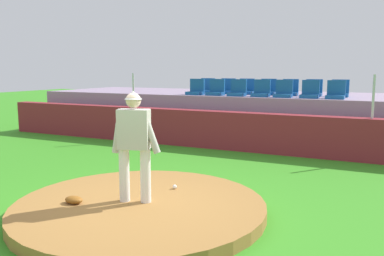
{
  "coord_description": "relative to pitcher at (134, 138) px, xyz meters",
  "views": [
    {
      "loc": [
        3.26,
        -4.98,
        2.19
      ],
      "look_at": [
        0.0,
        1.85,
        1.08
      ],
      "focal_mm": 37.42,
      "sensor_mm": 36.0,
      "label": 1
    }
  ],
  "objects": [
    {
      "name": "ground_plane",
      "position": [
        0.08,
        0.01,
        -1.17
      ],
      "size": [
        60.0,
        60.0,
        0.0
      ],
      "primitive_type": "plane",
      "color": "#358C1F"
    },
    {
      "name": "pitchers_mound",
      "position": [
        0.08,
        0.01,
        -1.07
      ],
      "size": [
        3.84,
        3.84,
        0.18
      ],
      "primitive_type": "cylinder",
      "color": "olive",
      "rests_on": "ground_plane"
    },
    {
      "name": "pitcher",
      "position": [
        0.0,
        0.0,
        0.0
      ],
      "size": [
        0.75,
        0.37,
        1.7
      ],
      "rotation": [
        0.0,
        0.0,
        0.3
      ],
      "color": "silver",
      "rests_on": "pitchers_mound"
    },
    {
      "name": "baseball",
      "position": [
        0.24,
        0.83,
        -0.95
      ],
      "size": [
        0.07,
        0.07,
        0.07
      ],
      "primitive_type": "sphere",
      "color": "white",
      "rests_on": "pitchers_mound"
    },
    {
      "name": "fielding_glove",
      "position": [
        -0.79,
        -0.48,
        -0.93
      ],
      "size": [
        0.31,
        0.21,
        0.11
      ],
      "primitive_type": "ellipsoid",
      "rotation": [
        0.0,
        0.0,
        3.11
      ],
      "color": "brown",
      "rests_on": "pitchers_mound"
    },
    {
      "name": "brick_barrier",
      "position": [
        0.08,
        5.3,
        -0.64
      ],
      "size": [
        16.8,
        0.4,
        1.05
      ],
      "primitive_type": "cube",
      "color": "maroon",
      "rests_on": "ground_plane"
    },
    {
      "name": "fence_post_left",
      "position": [
        -3.55,
        5.3,
        0.4
      ],
      "size": [
        0.06,
        0.06,
        1.03
      ],
      "primitive_type": "cylinder",
      "color": "silver",
      "rests_on": "brick_barrier"
    },
    {
      "name": "fence_post_right",
      "position": [
        3.14,
        5.3,
        0.4
      ],
      "size": [
        0.06,
        0.06,
        1.03
      ],
      "primitive_type": "cylinder",
      "color": "silver",
      "rests_on": "brick_barrier"
    },
    {
      "name": "bleacher_platform",
      "position": [
        0.08,
        7.99,
        -0.46
      ],
      "size": [
        15.78,
        4.0,
        1.4
      ],
      "primitive_type": "cube",
      "color": "gray",
      "rests_on": "ground_plane"
    },
    {
      "name": "stadium_chair_0",
      "position": [
        -2.01,
        6.51,
        0.39
      ],
      "size": [
        0.48,
        0.44,
        0.5
      ],
      "rotation": [
        0.0,
        0.0,
        3.14
      ],
      "color": "#144F8D",
      "rests_on": "bleacher_platform"
    },
    {
      "name": "stadium_chair_1",
      "position": [
        -1.33,
        6.53,
        0.39
      ],
      "size": [
        0.48,
        0.44,
        0.5
      ],
      "rotation": [
        0.0,
        0.0,
        3.14
      ],
      "color": "#144F8D",
      "rests_on": "bleacher_platform"
    },
    {
      "name": "stadium_chair_2",
      "position": [
        -0.62,
        6.5,
        0.39
      ],
      "size": [
        0.48,
        0.44,
        0.5
      ],
      "rotation": [
        0.0,
        0.0,
        3.14
      ],
      "color": "#144F8D",
      "rests_on": "bleacher_platform"
    },
    {
      "name": "stadium_chair_3",
      "position": [
        0.1,
        6.53,
        0.39
      ],
      "size": [
        0.48,
        0.44,
        0.5
      ],
      "rotation": [
        0.0,
        0.0,
        3.14
      ],
      "color": "#144F8D",
      "rests_on": "bleacher_platform"
    },
    {
      "name": "stadium_chair_4",
      "position": [
        0.76,
        6.52,
        0.39
      ],
      "size": [
        0.48,
        0.44,
        0.5
      ],
      "rotation": [
        0.0,
        0.0,
        3.14
      ],
      "color": "#144F8D",
      "rests_on": "bleacher_platform"
    },
    {
      "name": "stadium_chair_5",
      "position": [
        1.49,
        6.54,
        0.39
      ],
      "size": [
        0.48,
        0.44,
        0.5
      ],
      "rotation": [
        0.0,
        0.0,
        3.14
      ],
      "color": "#144F8D",
      "rests_on": "bleacher_platform"
    },
    {
      "name": "stadium_chair_6",
      "position": [
        2.17,
        6.55,
        0.39
      ],
      "size": [
        0.48,
        0.44,
        0.5
      ],
      "rotation": [
        0.0,
        0.0,
        3.14
      ],
      "color": "#144F8D",
      "rests_on": "bleacher_platform"
    },
    {
      "name": "stadium_chair_7",
      "position": [
        -2.02,
        7.43,
        0.39
      ],
      "size": [
        0.48,
        0.44,
        0.5
      ],
      "rotation": [
        0.0,
        0.0,
        3.14
      ],
      "color": "#144F8D",
      "rests_on": "bleacher_platform"
    },
    {
      "name": "stadium_chair_8",
      "position": [
        -1.3,
        7.45,
        0.39
      ],
      "size": [
        0.48,
        0.44,
        0.5
      ],
      "rotation": [
        0.0,
        0.0,
        3.14
      ],
      "color": "#144F8D",
      "rests_on": "bleacher_platform"
    },
    {
      "name": "stadium_chair_9",
      "position": [
        -0.65,
        7.43,
        0.39
      ],
      "size": [
        0.48,
        0.44,
        0.5
      ],
      "rotation": [
        0.0,
        0.0,
        3.14
      ],
      "color": "#144F8D",
      "rests_on": "bleacher_platform"
    },
    {
      "name": "stadium_chair_10",
      "position": [
        0.06,
        7.45,
        0.39
      ],
      "size": [
        0.48,
        0.44,
        0.5
      ],
      "rotation": [
        0.0,
        0.0,
        3.14
      ],
      "color": "#144F8D",
      "rests_on": "bleacher_platform"
    },
    {
      "name": "stadium_chair_11",
      "position": [
        0.75,
        7.41,
        0.39
      ],
      "size": [
        0.48,
        0.44,
        0.5
      ],
      "rotation": [
        0.0,
        0.0,
        3.14
      ],
      "color": "#144F8D",
      "rests_on": "bleacher_platform"
    },
    {
      "name": "stadium_chair_12",
      "position": [
        1.45,
        7.44,
        0.39
      ],
      "size": [
        0.48,
        0.44,
        0.5
      ],
      "rotation": [
        0.0,
        0.0,
        3.14
      ],
      "color": "#144F8D",
      "rests_on": "bleacher_platform"
    },
    {
      "name": "stadium_chair_13",
      "position": [
        2.2,
        7.43,
        0.39
      ],
      "size": [
        0.48,
        0.44,
        0.5
      ],
      "rotation": [
        0.0,
        0.0,
        3.14
      ],
      "color": "#144F8D",
      "rests_on": "bleacher_platform"
    }
  ]
}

